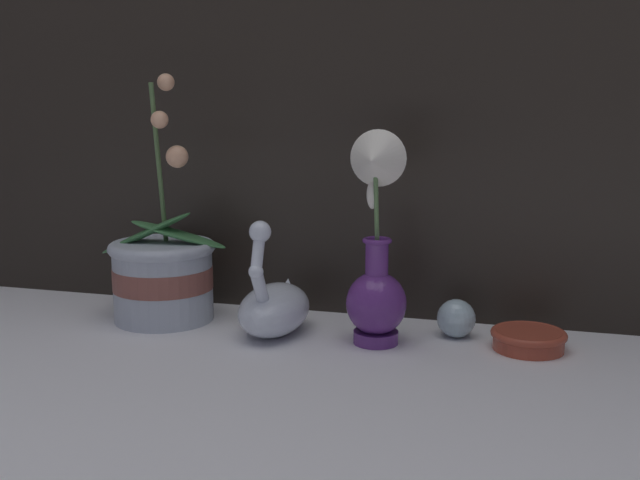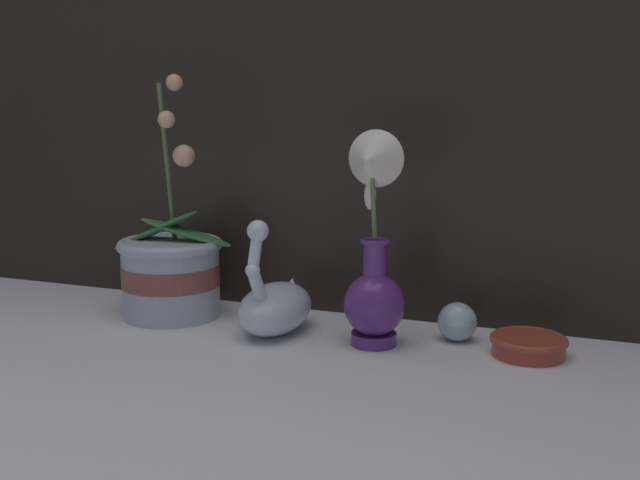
{
  "view_description": "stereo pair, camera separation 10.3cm",
  "coord_description": "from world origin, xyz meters",
  "px_view_note": "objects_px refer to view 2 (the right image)",
  "views": [
    {
      "loc": [
        0.3,
        -0.99,
        0.37
      ],
      "look_at": [
        -0.02,
        0.14,
        0.16
      ],
      "focal_mm": 42.0,
      "sensor_mm": 36.0,
      "label": 1
    },
    {
      "loc": [
        0.4,
        -0.95,
        0.37
      ],
      "look_at": [
        -0.02,
        0.14,
        0.16
      ],
      "focal_mm": 42.0,
      "sensor_mm": 36.0,
      "label": 2
    }
  ],
  "objects_px": {
    "glass_sphere": "(457,322)",
    "amber_dish": "(529,344)",
    "blue_vase": "(373,265)",
    "swan_figurine": "(276,304)",
    "orchid_potted_plant": "(171,270)"
  },
  "relations": [
    {
      "from": "glass_sphere",
      "to": "amber_dish",
      "type": "bearing_deg",
      "value": -16.34
    },
    {
      "from": "orchid_potted_plant",
      "to": "blue_vase",
      "type": "height_order",
      "value": "orchid_potted_plant"
    },
    {
      "from": "swan_figurine",
      "to": "amber_dish",
      "type": "relative_size",
      "value": 1.71
    },
    {
      "from": "blue_vase",
      "to": "amber_dish",
      "type": "height_order",
      "value": "blue_vase"
    },
    {
      "from": "glass_sphere",
      "to": "blue_vase",
      "type": "bearing_deg",
      "value": -148.26
    },
    {
      "from": "orchid_potted_plant",
      "to": "amber_dish",
      "type": "distance_m",
      "value": 0.61
    },
    {
      "from": "swan_figurine",
      "to": "orchid_potted_plant",
      "type": "bearing_deg",
      "value": 173.5
    },
    {
      "from": "blue_vase",
      "to": "glass_sphere",
      "type": "xyz_separation_m",
      "value": [
        0.12,
        0.07,
        -0.1
      ]
    },
    {
      "from": "blue_vase",
      "to": "glass_sphere",
      "type": "relative_size",
      "value": 5.37
    },
    {
      "from": "orchid_potted_plant",
      "to": "amber_dish",
      "type": "bearing_deg",
      "value": 0.37
    },
    {
      "from": "orchid_potted_plant",
      "to": "swan_figurine",
      "type": "relative_size",
      "value": 2.14
    },
    {
      "from": "glass_sphere",
      "to": "amber_dish",
      "type": "xyz_separation_m",
      "value": [
        0.11,
        -0.03,
        -0.01
      ]
    },
    {
      "from": "orchid_potted_plant",
      "to": "amber_dish",
      "type": "height_order",
      "value": "orchid_potted_plant"
    },
    {
      "from": "blue_vase",
      "to": "amber_dish",
      "type": "distance_m",
      "value": 0.26
    },
    {
      "from": "orchid_potted_plant",
      "to": "blue_vase",
      "type": "distance_m",
      "value": 0.38
    }
  ]
}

